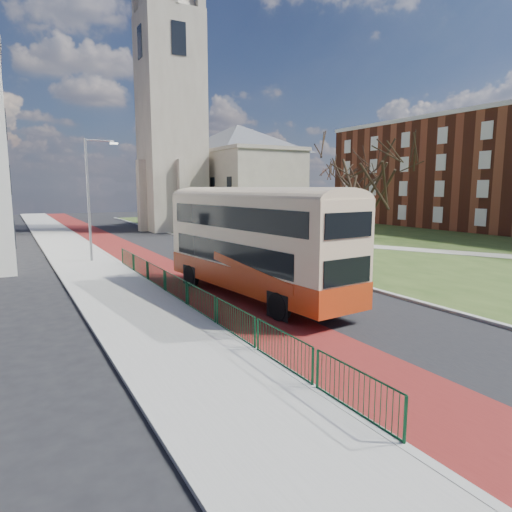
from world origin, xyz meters
TOP-DOWN VIEW (x-y plane):
  - ground at (0.00, 0.00)m, footprint 160.00×160.00m
  - road_carriageway at (1.50, 20.00)m, footprint 9.00×120.00m
  - bus_lane at (-1.20, 20.00)m, footprint 3.40×120.00m
  - pavement_west at (-5.00, 20.00)m, footprint 4.00×120.00m
  - kerb_west at (-3.00, 20.00)m, footprint 0.25×120.00m
  - kerb_east at (6.10, 22.00)m, footprint 0.25×80.00m
  - grass_green at (26.00, 22.00)m, footprint 40.00×80.00m
  - footpath at (20.00, 10.00)m, footprint 18.84×32.82m
  - pedestrian_railing at (-2.95, 4.00)m, footprint 0.07×24.00m
  - gothic_church at (12.56, 38.00)m, footprint 16.38×18.00m
  - brick_terrace at (40.00, 20.00)m, footprint 10.30×44.30m
  - streetlamp at (-4.35, 18.00)m, footprint 2.13×0.18m
  - bus at (0.32, 4.06)m, footprint 3.84×11.67m
  - winter_tree_near at (12.83, 10.61)m, footprint 7.98×7.98m
  - winter_tree_far at (22.84, 23.45)m, footprint 7.00×7.00m
  - litter_bin at (10.84, 9.06)m, footprint 0.63×0.63m

SIDE VIEW (x-z plane):
  - ground at x=0.00m, z-range 0.00..0.00m
  - road_carriageway at x=1.50m, z-range 0.00..0.01m
  - bus_lane at x=-1.20m, z-range 0.00..0.01m
  - grass_green at x=26.00m, z-range 0.00..0.04m
  - footpath at x=20.00m, z-range 0.04..0.07m
  - pavement_west at x=-5.00m, z-range 0.00..0.12m
  - kerb_west at x=-3.00m, z-range 0.00..0.13m
  - kerb_east at x=6.10m, z-range 0.00..0.13m
  - litter_bin at x=10.84m, z-range 0.04..0.89m
  - pedestrian_railing at x=-2.95m, z-range -0.01..1.11m
  - bus at x=0.32m, z-range 0.34..5.13m
  - streetlamp at x=-4.35m, z-range 0.59..8.59m
  - winter_tree_far at x=22.84m, z-range 1.71..10.42m
  - winter_tree_near at x=12.83m, z-range 1.75..10.63m
  - brick_terrace at x=40.00m, z-range 0.01..13.51m
  - gothic_church at x=12.56m, z-range -6.87..33.13m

